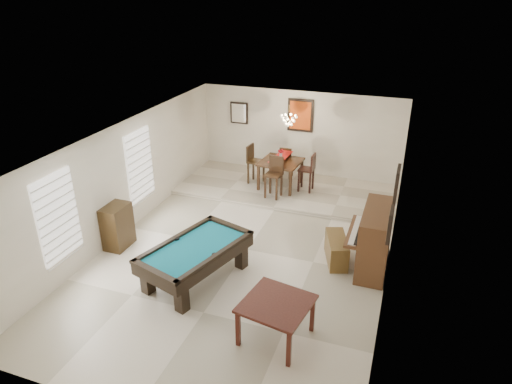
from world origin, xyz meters
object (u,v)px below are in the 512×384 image
Objects in this scene: upright_piano at (368,238)px; dining_chair_west at (256,164)px; dining_chair_east at (306,172)px; chandelier at (289,116)px; dining_table at (280,172)px; dining_chair_north at (287,162)px; dining_chair_south at (274,178)px; pool_table at (196,263)px; square_table at (276,320)px; flower_vase at (281,153)px; apothecary_chest at (118,226)px; piano_bench at (336,250)px.

upright_piano is 1.40× the size of dining_chair_west.
chandelier is (-0.52, -0.07, 1.54)m from dining_chair_east.
dining_table is 0.73m from dining_chair_north.
upright_piano is at bearing -34.02° from dining_chair_south.
pool_table is 4.64m from dining_table.
square_table is 6.63m from dining_chair_north.
chandelier reaches higher than upright_piano.
upright_piano is 2.62× the size of chandelier.
square_table is 6.07m from chandelier.
flower_vase is 0.20× the size of dining_chair_west.
pool_table is 9.82× the size of flower_vase.
dining_chair_west reaches higher than apothecary_chest.
chandelier is (-2.54, 2.94, 1.55)m from upright_piano.
pool_table is 4.76m from dining_chair_east.
apothecary_chest is at bearing 163.36° from dining_chair_west.
dining_table is at bearing -88.63° from dining_chair_east.
chandelier is at bearing -19.91° from flower_vase.
dining_chair_east is (3.28, 4.07, 0.16)m from apothecary_chest.
chandelier is at bearing 55.39° from apothecary_chest.
dining_table is at bearing -86.05° from dining_chair_west.
chandelier is at bearing -90.01° from dining_chair_west.
flower_vase is (-1.63, 5.69, 0.76)m from square_table.
dining_chair_south is 1.66m from chandelier.
pool_table is at bearing 151.78° from square_table.
dining_chair_east is at bearing -0.49° from flower_vase.
dining_table is (0.35, 4.63, 0.20)m from pool_table.
flower_vase is 0.23× the size of dining_chair_north.
pool_table is at bearing -94.38° from flower_vase.
dining_chair_north is 0.89× the size of dining_chair_east.
dining_chair_west is at bearing 172.97° from chandelier.
upright_piano is 1.46× the size of dining_table.
dining_chair_east is at bearing 98.88° from square_table.
chandelier reaches higher than dining_table.
apothecary_chest is 1.66× the size of chandelier.
chandelier is (0.25, -0.81, 1.60)m from dining_chair_north.
apothecary_chest is (-4.69, -1.02, 0.23)m from piano_bench.
square_table is at bearing -75.88° from chandelier.
upright_piano is at bearing -47.62° from dining_table.
dining_chair_south is at bearing 52.76° from apothecary_chest.
upright_piano is at bearing 35.65° from dining_chair_east.
dining_chair_west is (-0.76, 0.75, 0.00)m from dining_chair_south.
flower_vase is (-2.15, 3.06, 0.85)m from piano_bench.
upright_piano is 0.72m from piano_bench.
dining_chair_north is at bearing -131.81° from dining_chair_east.
apothecary_chest is 5.23m from dining_chair_east.
apothecary_chest reaches higher than square_table.
piano_bench is (0.53, 2.63, -0.09)m from square_table.
dining_table is 1.00× the size of dining_chair_east.
apothecary_chest is at bearing -176.93° from pool_table.
dining_chair_west is (-3.50, 3.06, 0.02)m from upright_piano.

